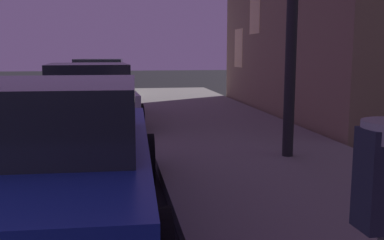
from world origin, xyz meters
TOP-DOWN VIEW (x-y plane):
  - car_blue at (2.85, 3.21)m, footprint 2.16×4.38m
  - car_silver at (2.85, 9.09)m, footprint 2.28×4.33m
  - car_white at (2.85, 15.85)m, footprint 2.28×4.12m

SIDE VIEW (x-z plane):
  - car_white at x=2.85m, z-range -0.02..1.41m
  - car_blue at x=2.85m, z-range -0.02..1.41m
  - car_silver at x=2.85m, z-range 0.00..1.43m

